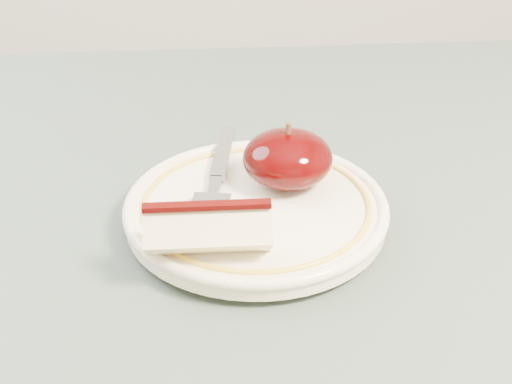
{
  "coord_description": "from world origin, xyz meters",
  "views": [
    {
      "loc": [
        -0.02,
        -0.36,
        1.05
      ],
      "look_at": [
        0.01,
        0.08,
        0.78
      ],
      "focal_mm": 50.0,
      "sensor_mm": 36.0,
      "label": 1
    }
  ],
  "objects": [
    {
      "name": "apple_wedge",
      "position": [
        -0.02,
        0.02,
        0.79
      ],
      "size": [
        0.08,
        0.04,
        0.04
      ],
      "rotation": [
        0.0,
        0.0,
        -0.01
      ],
      "color": "beige",
      "rests_on": "plate"
    },
    {
      "name": "fork",
      "position": [
        -0.02,
        0.11,
        0.77
      ],
      "size": [
        0.04,
        0.16,
        0.0
      ],
      "rotation": [
        0.0,
        0.0,
        1.42
      ],
      "color": "gray",
      "rests_on": "plate"
    },
    {
      "name": "plate",
      "position": [
        0.01,
        0.08,
        0.76
      ],
      "size": [
        0.19,
        0.19,
        0.02
      ],
      "color": "#ECE0C6",
      "rests_on": "table"
    },
    {
      "name": "apple_half",
      "position": [
        0.04,
        0.11,
        0.79
      ],
      "size": [
        0.07,
        0.06,
        0.05
      ],
      "color": "black",
      "rests_on": "plate"
    }
  ]
}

